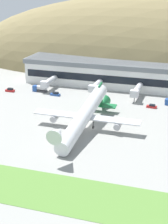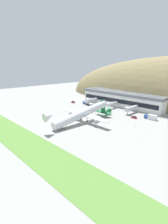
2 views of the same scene
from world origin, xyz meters
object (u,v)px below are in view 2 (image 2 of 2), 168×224
Objects in this scene: cargo_airplane at (83,114)px; service_car_1 at (134,117)px; jetway_1 at (111,104)px; fuel_truck at (86,103)px; box_truck at (151,117)px; service_car_0 at (91,106)px; terminal_building at (122,98)px; service_car_2 at (73,102)px; traffic_cone_0 at (135,126)px; jetway_0 at (91,100)px; jetway_2 at (131,108)px.

service_car_1 is (18.50, 30.17, -4.80)m from cargo_airplane.
fuel_truck is (-25.37, -3.86, -2.52)m from jetway_1.
service_car_0 is at bearing -176.71° from box_truck.
terminal_building reaches higher than service_car_2.
traffic_cone_0 is (27.66, 15.89, -5.13)m from cargo_airplane.
service_car_1 is at bearing -11.31° from jetway_0.
service_car_0 is (-35.07, -6.35, -3.32)m from jetway_2.
jetway_0 is 1.03× the size of jetway_1.
service_car_0 is at bearing -169.74° from jetway_2.
service_car_2 is at bearing -176.94° from box_truck.
box_truck is at bearing -0.29° from fuel_truck.
jetway_2 is 0.27× the size of cargo_airplane.
jetway_0 is 5.26m from fuel_truck.
service_car_1 is at bearing -146.28° from box_truck.
box_truck is at bearing 52.84° from cargo_airplane.
service_car_2 is 0.62× the size of fuel_truck.
service_car_2 is (-65.12, 1.95, 0.09)m from service_car_1.
service_car_0 is at bearing 176.13° from service_car_1.
terminal_building is 38.43m from service_car_1.
cargo_airplane reaches higher than jetway_1.
box_truck is (58.03, -3.93, -2.50)m from jetway_0.
jetway_2 is at bearing 168.74° from box_truck.
traffic_cone_0 is at bearing -34.20° from jetway_1.
cargo_airplane is at bearing -150.12° from traffic_cone_0.
service_car_0 is at bearing 161.79° from traffic_cone_0.
service_car_2 is at bearing -172.70° from jetway_2.
service_car_2 is (-57.08, -7.31, -3.29)m from jetway_2.
terminal_building is 18.06× the size of service_car_2.
service_car_1 is at bearing -6.80° from fuel_truck.
cargo_airplane is (8.85, -56.42, -1.46)m from terminal_building.
terminal_building reaches higher than traffic_cone_0.
service_car_1 is at bearing -1.72° from service_car_2.
terminal_building is at bearing 92.43° from jetway_1.
jetway_2 is 29.39m from traffic_cone_0.
traffic_cone_0 is (52.26, -17.19, -0.39)m from service_car_0.
terminal_building reaches higher than jetway_1.
jetway_0 is (-21.83, -16.41, -2.88)m from terminal_building.
jetway_0 is 23.77× the size of traffic_cone_0.
jetway_0 reaches higher than traffic_cone_0.
service_car_2 is 76.03m from traffic_cone_0.
cargo_airplane is 12.82× the size of service_car_2.
box_truck is 14.15× the size of traffic_cone_0.
service_car_0 is 43.21m from service_car_1.
terminal_building is 16.90× the size of service_car_0.
jetway_2 is 1.81× the size of box_truck.
cargo_airplane is 32.31m from traffic_cone_0.
service_car_0 is (6.08, -6.92, -3.32)m from jetway_0.
cargo_airplane is (-10.46, -39.43, 1.42)m from jetway_2.
jetway_0 is at bearing 179.20° from jetway_2.
traffic_cone_0 is at bearing -18.21° from service_car_0.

